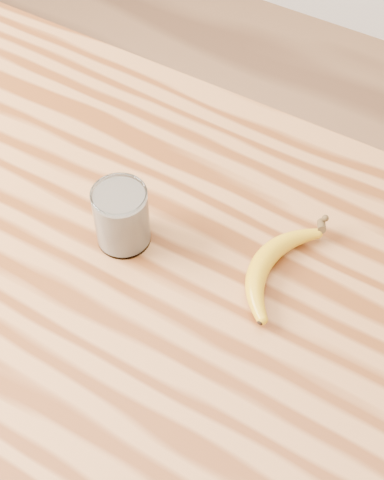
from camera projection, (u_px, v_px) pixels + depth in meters
The scene contains 3 objects.
table at pixel (75, 271), 1.12m from camera, with size 1.20×0.80×0.90m.
smoothie_glass at pixel (122, 217), 0.96m from camera, with size 0.08×0.08×0.10m.
banana at pixel (263, 261), 0.95m from camera, with size 0.09×0.26×0.03m, color gold, non-canonical shape.
Camera 1 is at (0.51, -0.45, 1.68)m, focal length 50.00 mm.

